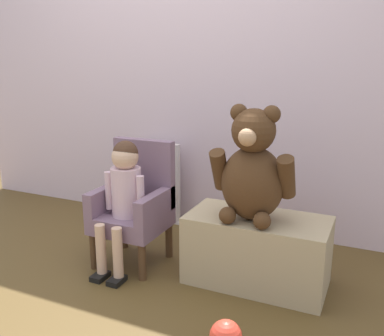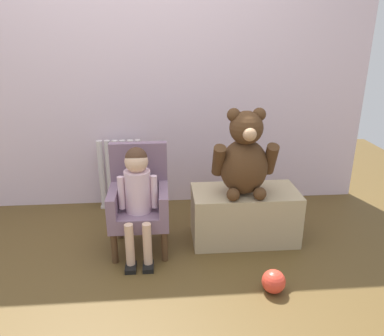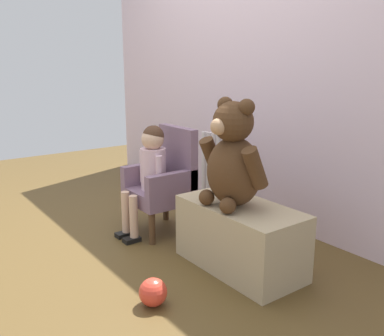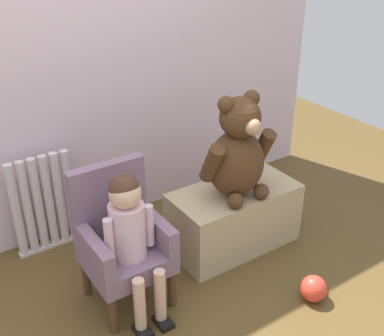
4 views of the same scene
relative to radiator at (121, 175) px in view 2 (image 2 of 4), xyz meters
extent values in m
plane|color=brown|center=(0.17, -1.11, -0.30)|extent=(6.00, 6.00, 0.00)
cube|color=silver|center=(0.17, 0.12, 0.90)|extent=(3.80, 0.05, 2.40)
cylinder|color=silver|center=(-0.16, 0.00, 0.01)|extent=(0.05, 0.05, 0.58)
cylinder|color=silver|center=(-0.09, 0.00, 0.01)|extent=(0.05, 0.05, 0.58)
cylinder|color=silver|center=(-0.03, 0.00, 0.01)|extent=(0.05, 0.05, 0.58)
cylinder|color=silver|center=(0.03, 0.00, 0.01)|extent=(0.05, 0.05, 0.58)
cylinder|color=silver|center=(0.09, 0.00, 0.01)|extent=(0.05, 0.05, 0.58)
cylinder|color=silver|center=(0.15, 0.00, 0.01)|extent=(0.05, 0.05, 0.58)
cube|color=silver|center=(0.00, 0.00, -0.29)|extent=(0.37, 0.05, 0.02)
cube|color=slate|center=(0.19, -0.67, -0.03)|extent=(0.39, 0.38, 0.10)
cube|color=slate|center=(0.19, -0.51, 0.22)|extent=(0.39, 0.06, 0.41)
cube|color=slate|center=(0.02, -0.67, 0.09)|extent=(0.06, 0.38, 0.14)
cube|color=slate|center=(0.35, -0.67, 0.09)|extent=(0.06, 0.38, 0.14)
cylinder|color=#4C331E|center=(0.03, -0.82, -0.19)|extent=(0.04, 0.04, 0.21)
cylinder|color=#4C331E|center=(0.35, -0.82, -0.19)|extent=(0.04, 0.04, 0.21)
cylinder|color=#4C331E|center=(0.03, -0.51, -0.19)|extent=(0.04, 0.04, 0.21)
cylinder|color=#4C331E|center=(0.35, -0.51, -0.19)|extent=(0.04, 0.04, 0.21)
cylinder|color=beige|center=(0.19, -0.71, 0.16)|extent=(0.17, 0.17, 0.28)
sphere|color=#D8AD8E|center=(0.19, -0.71, 0.36)|extent=(0.15, 0.15, 0.15)
sphere|color=#472D1E|center=(0.19, -0.70, 0.38)|extent=(0.14, 0.14, 0.14)
cylinder|color=#D8AD8E|center=(0.13, -0.90, -0.12)|extent=(0.06, 0.06, 0.28)
cube|color=black|center=(0.13, -0.92, -0.28)|extent=(0.07, 0.11, 0.03)
cylinder|color=#D8AD8E|center=(0.24, -0.90, -0.12)|extent=(0.06, 0.06, 0.28)
cube|color=black|center=(0.24, -0.92, -0.28)|extent=(0.07, 0.11, 0.03)
cylinder|color=beige|center=(0.08, -0.73, 0.16)|extent=(0.04, 0.04, 0.22)
cylinder|color=beige|center=(0.29, -0.73, 0.16)|extent=(0.04, 0.04, 0.22)
cube|color=tan|center=(0.93, -0.59, -0.11)|extent=(0.74, 0.37, 0.38)
ellipsoid|color=#492E19|center=(0.90, -0.62, 0.27)|extent=(0.32, 0.28, 0.38)
sphere|color=#492E19|center=(0.90, -0.63, 0.55)|extent=(0.22, 0.22, 0.22)
sphere|color=tan|center=(0.90, -0.73, 0.53)|extent=(0.09, 0.09, 0.09)
sphere|color=#492E19|center=(0.82, -0.62, 0.63)|extent=(0.09, 0.09, 0.09)
sphere|color=#492E19|center=(0.98, -0.62, 0.63)|extent=(0.09, 0.09, 0.09)
cylinder|color=#492E19|center=(0.72, -0.63, 0.33)|extent=(0.08, 0.17, 0.24)
cylinder|color=#492E19|center=(1.07, -0.63, 0.33)|extent=(0.08, 0.17, 0.24)
sphere|color=#492E19|center=(0.81, -0.74, 0.12)|extent=(0.09, 0.09, 0.09)
sphere|color=#492E19|center=(0.99, -0.74, 0.12)|extent=(0.09, 0.09, 0.09)
sphere|color=red|center=(0.98, -1.19, -0.23)|extent=(0.14, 0.14, 0.14)
camera|label=1|loc=(1.49, -2.65, 0.89)|focal=40.00mm
camera|label=2|loc=(0.36, -2.95, 1.14)|focal=35.00mm
camera|label=3|loc=(2.59, -2.14, 0.85)|focal=40.00mm
camera|label=4|loc=(-0.59, -2.42, 1.47)|focal=45.00mm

